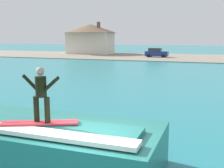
# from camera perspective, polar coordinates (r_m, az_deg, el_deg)

# --- Properties ---
(wave_crest) EXTENTS (6.51, 3.14, 1.50)m
(wave_crest) POSITION_cam_1_polar(r_m,az_deg,el_deg) (9.08, -11.51, -11.98)
(wave_crest) COLOR #25766F
(wave_crest) RESTS_ON ground_plane
(surfboard) EXTENTS (2.20, 1.26, 0.06)m
(surfboard) POSITION_cam_1_polar(r_m,az_deg,el_deg) (8.55, -14.42, -7.61)
(surfboard) COLOR #D8333F
(surfboard) RESTS_ON wave_crest
(surfer) EXTENTS (1.22, 0.32, 1.60)m
(surfer) POSITION_cam_1_polar(r_m,az_deg,el_deg) (8.30, -14.16, -1.53)
(surfer) COLOR black
(surfer) RESTS_ON surfboard
(shoreline_bank) EXTENTS (120.00, 21.11, 0.12)m
(shoreline_bank) POSITION_cam_1_polar(r_m,az_deg,el_deg) (56.24, 16.71, 5.12)
(shoreline_bank) COLOR gray
(shoreline_bank) RESTS_ON ground_plane
(car_near_shore) EXTENTS (4.35, 2.08, 1.86)m
(car_near_shore) POSITION_cam_1_polar(r_m,az_deg,el_deg) (55.42, 8.93, 6.26)
(car_near_shore) COLOR navy
(car_near_shore) RESTS_ON ground_plane
(house_with_chimney) EXTENTS (12.29, 12.29, 7.30)m
(house_with_chimney) POSITION_cam_1_polar(r_m,az_deg,el_deg) (66.28, -4.42, 9.67)
(house_with_chimney) COLOR silver
(house_with_chimney) RESTS_ON ground_plane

